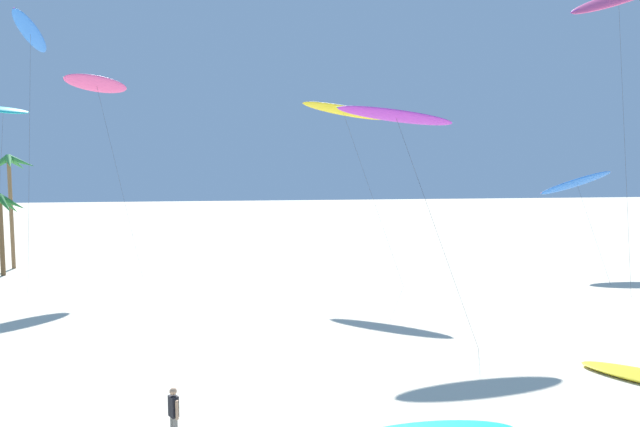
# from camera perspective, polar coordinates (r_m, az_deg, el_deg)

# --- Properties ---
(palm_tree_1) EXTENTS (3.45, 3.95, 6.37)m
(palm_tree_1) POSITION_cam_1_polar(r_m,az_deg,el_deg) (45.49, -32.60, 0.53)
(palm_tree_1) COLOR brown
(palm_tree_1) RESTS_ON ground
(palm_tree_2) EXTENTS (4.07, 4.01, 9.46)m
(palm_tree_2) POSITION_cam_1_polar(r_m,az_deg,el_deg) (48.33, -31.91, 3.94)
(palm_tree_2) COLOR olive
(palm_tree_2) RESTS_ON ground
(flying_kite_0) EXTENTS (4.13, 7.31, 14.35)m
(flying_kite_0) POSITION_cam_1_polar(r_m,az_deg,el_deg) (56.78, -32.42, 9.95)
(flying_kite_0) COLOR #19B2B7
(flying_kite_0) RESTS_ON ground
(flying_kite_1) EXTENTS (6.95, 8.10, 11.98)m
(flying_kite_1) POSITION_cam_1_polar(r_m,az_deg,el_deg) (29.50, 8.65, 10.96)
(flying_kite_1) COLOR purple
(flying_kite_1) RESTS_ON ground
(flying_kite_2) EXTENTS (3.31, 12.89, 20.14)m
(flying_kite_2) POSITION_cam_1_polar(r_m,az_deg,el_deg) (48.09, -30.13, 17.43)
(flying_kite_2) COLOR blue
(flying_kite_2) RESTS_ON ground
(flying_kite_3) EXTENTS (6.31, 6.33, 15.87)m
(flying_kite_3) POSITION_cam_1_polar(r_m,az_deg,el_deg) (45.05, -24.14, 13.35)
(flying_kite_3) COLOR #EA5193
(flying_kite_3) RESTS_ON ground
(flying_kite_4) EXTENTS (6.46, 7.05, 13.84)m
(flying_kite_4) POSITION_cam_1_polar(r_m,az_deg,el_deg) (37.90, 2.61, 11.66)
(flying_kite_4) COLOR yellow
(flying_kite_4) RESTS_ON ground
(flying_kite_5) EXTENTS (7.36, 7.91, 8.53)m
(flying_kite_5) POSITION_cam_1_polar(r_m,az_deg,el_deg) (47.23, 27.23, 3.16)
(flying_kite_5) COLOR blue
(flying_kite_5) RESTS_ON ground
(person_foreground_walker) EXTENTS (0.33, 0.44, 1.73)m
(person_foreground_walker) POSITION_cam_1_polar(r_m,az_deg,el_deg) (16.13, -16.35, -21.07)
(person_foreground_walker) COLOR slate
(person_foreground_walker) RESTS_ON ground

